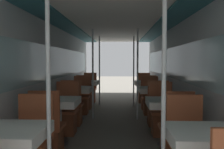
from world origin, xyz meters
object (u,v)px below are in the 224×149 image
object	(u,v)px
dining_table_left_1	(58,105)
chair_left_far_3	(90,93)
support_pole_left_0	(48,96)
chair_right_far_2	(150,103)
dining_table_left_0	(9,140)
dining_table_right_1	(168,106)
support_pole_left_3	(99,71)
dining_table_right_3	(146,85)
dining_table_left_3	(87,85)
chair_right_near_2	(157,112)
chair_right_near_1	(175,138)
support_pole_right_3	(134,71)
chair_left_near_2	(73,111)
support_pole_right_0	(164,96)
chair_right_near_3	(148,99)
chair_right_far_1	(162,119)
chair_left_far_2	(81,102)
chair_left_near_3	(85,98)
support_pole_right_2	(138,74)
dining_table_left_2	(77,92)
chair_left_near_1	(48,136)
chair_left_far_1	(66,118)
support_pole_left_2	(93,74)
chair_right_far_3	(144,94)
dining_table_right_2	(153,92)

from	to	relation	value
dining_table_left_1	chair_left_far_3	distance (m)	4.09
support_pole_left_0	chair_right_far_2	world-z (taller)	support_pole_left_0
dining_table_left_0	dining_table_right_1	world-z (taller)	same
support_pole_left_3	dining_table_right_3	distance (m)	1.46
dining_table_left_3	chair_right_near_2	world-z (taller)	chair_right_near_2
support_pole_left_0	dining_table_left_1	size ratio (longest dim) A/B	2.81
chair_right_near_1	support_pole_right_3	size ratio (longest dim) A/B	0.46
chair_left_near_2	dining_table_right_3	bearing A→B (deg)	52.73
support_pole_right_0	chair_right_near_3	xyz separation A→B (m)	(0.37, 4.72, -0.75)
chair_right_far_1	dining_table_left_1	bearing A→B (deg)	17.61
chair_left_far_2	chair_left_near_3	world-z (taller)	same
dining_table_left_0	support_pole_right_0	size ratio (longest dim) A/B	0.36
chair_right_near_2	support_pole_right_2	world-z (taller)	support_pole_right_2
dining_table_left_2	chair_left_far_2	distance (m)	0.65
chair_right_near_2	dining_table_right_3	xyz separation A→B (m)	(0.00, 2.32, 0.34)
chair_left_far_3	chair_right_near_1	xyz separation A→B (m)	(1.77, -4.64, 0.00)
dining_table_right_1	dining_table_right_3	bearing A→B (deg)	90.00
chair_right_far_1	chair_left_far_3	bearing A→B (deg)	-63.35
chair_left_near_1	chair_left_near_3	distance (m)	3.52
support_pole_right_0	chair_right_far_2	world-z (taller)	support_pole_right_0
chair_left_far_1	chair_left_near_2	xyz separation A→B (m)	(0.00, 0.64, 0.00)
chair_left_far_2	chair_right_near_3	distance (m)	1.88
chair_left_near_3	chair_right_far_2	distance (m)	1.88
dining_table_left_1	chair_right_near_2	size ratio (longest dim) A/B	0.77
support_pole_right_0	support_pole_left_2	bearing A→B (deg)	106.32
chair_right_near_2	support_pole_right_2	bearing A→B (deg)	123.27
chair_right_near_1	dining_table_right_3	world-z (taller)	chair_right_near_1
chair_right_far_3	support_pole_right_3	xyz separation A→B (m)	(-0.37, -0.56, 0.75)
dining_table_left_1	chair_right_near_1	size ratio (longest dim) A/B	0.77
dining_table_left_1	support_pole_right_2	bearing A→B (deg)	51.53
dining_table_right_2	chair_right_near_2	size ratio (longest dim) A/B	0.77
chair_right_far_2	chair_left_far_3	bearing A→B (deg)	-44.90
chair_right_far_1	chair_left_far_1	bearing A→B (deg)	0.00
dining_table_left_2	dining_table_left_3	distance (m)	1.76
support_pole_left_3	support_pole_right_2	world-z (taller)	same
support_pole_left_2	chair_right_far_2	world-z (taller)	support_pole_left_2
chair_right_near_2	chair_right_far_3	distance (m)	2.88
dining_table_left_0	support_pole_left_0	bearing A→B (deg)	-0.00
chair_left_near_3	support_pole_right_2	distance (m)	1.99
dining_table_left_2	chair_right_near_2	size ratio (longest dim) A/B	0.77
dining_table_right_3	support_pole_right_2	bearing A→B (deg)	-101.81
chair_left_near_2	dining_table_right_2	bearing A→B (deg)	17.61
dining_table_right_2	support_pole_right_2	world-z (taller)	support_pole_right_2
chair_left_near_2	dining_table_right_1	world-z (taller)	chair_left_near_2
dining_table_left_0	dining_table_left_2	bearing A→B (deg)	90.00
chair_left_near_1	chair_left_near_2	bearing A→B (deg)	90.00
chair_right_near_2	chair_right_near_3	xyz separation A→B (m)	(0.00, 1.76, 0.00)
chair_left_near_3	chair_right_far_1	world-z (taller)	same
chair_left_far_1	support_pole_left_3	size ratio (longest dim) A/B	0.46
dining_table_right_2	chair_left_far_1	bearing A→B (deg)	-145.82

